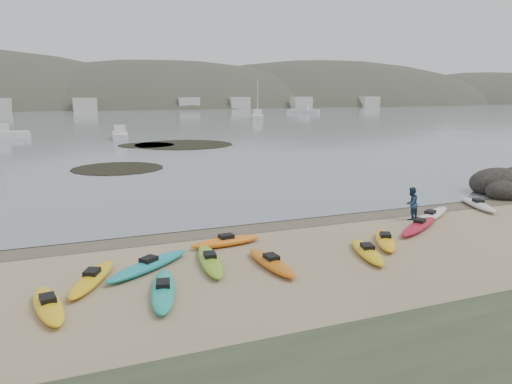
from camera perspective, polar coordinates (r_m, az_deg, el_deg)
name	(u,v)px	position (r m, az deg, el deg)	size (l,w,h in m)	color
ground	(256,224)	(22.76, 0.00, -3.70)	(600.00, 600.00, 0.00)	tan
wet_sand	(259,226)	(22.49, 0.29, -3.88)	(60.00, 60.00, 0.00)	brown
water	(66,102)	(320.52, -20.93, 9.62)	(1200.00, 1200.00, 0.00)	slate
kayaks	(302,246)	(19.11, 5.23, -6.20)	(22.11, 8.68, 0.34)	teal
person_east	(411,203)	(24.54, 17.33, -1.25)	(0.75, 0.59, 1.55)	navy
rock_cluster	(508,189)	(33.40, 26.89, 0.35)	(5.32, 3.91, 1.81)	black
kelp_mats	(165,149)	(53.16, -10.39, 4.85)	(18.20, 24.54, 0.04)	black
moored_boats	(116,119)	(104.87, -15.68, 8.08)	(107.32, 65.86, 1.38)	silver
far_hills	(172,143)	(220.64, -9.57, 5.57)	(550.00, 135.00, 80.00)	#384235
far_town	(100,104)	(166.02, -17.42, 9.54)	(199.00, 5.00, 4.00)	beige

